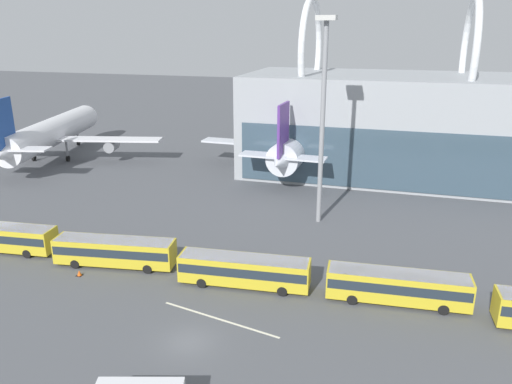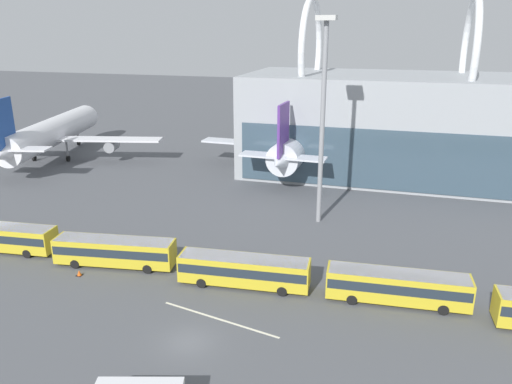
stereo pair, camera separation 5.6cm
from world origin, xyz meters
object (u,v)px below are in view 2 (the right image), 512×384
airliner_at_gate_near (50,133)px  shuttle_bus_1 (1,236)px  shuttle_bus_3 (244,269)px  airliner_at_gate_far (304,141)px  traffic_cone_2 (79,273)px  shuttle_bus_4 (397,285)px  floodlight_mast (323,100)px  shuttle_bus_2 (115,250)px

airliner_at_gate_near → shuttle_bus_1: size_ratio=3.26×
shuttle_bus_1 → shuttle_bus_3: bearing=-5.5°
airliner_at_gate_far → shuttle_bus_3: airliner_at_gate_far is taller
airliner_at_gate_far → traffic_cone_2: size_ratio=62.83×
shuttle_bus_4 → traffic_cone_2: shuttle_bus_4 is taller
shuttle_bus_1 → shuttle_bus_4: bearing=-4.3°
airliner_at_gate_near → shuttle_bus_3: airliner_at_gate_near is taller
airliner_at_gate_near → shuttle_bus_4: (65.95, -36.53, -3.50)m
airliner_at_gate_far → shuttle_bus_3: bearing=-174.5°
airliner_at_gate_far → shuttle_bus_1: 52.42m
shuttle_bus_1 → floodlight_mast: size_ratio=0.51×
shuttle_bus_3 → traffic_cone_2: 17.52m
airliner_at_gate_near → shuttle_bus_1: bearing=-163.3°
airliner_at_gate_near → shuttle_bus_2: size_ratio=3.24×
airliner_at_gate_near → floodlight_mast: size_ratio=1.66×
airliner_at_gate_far → floodlight_mast: bearing=-162.5°
airliner_at_gate_far → shuttle_bus_2: bearing=167.0°
airliner_at_gate_far → floodlight_mast: 28.65m
shuttle_bus_2 → shuttle_bus_1: bearing=173.0°
shuttle_bus_3 → shuttle_bus_4: bearing=-1.2°
shuttle_bus_2 → shuttle_bus_4: same height
airliner_at_gate_far → traffic_cone_2: (-14.39, -47.87, -4.91)m
shuttle_bus_1 → shuttle_bus_2: same height
floodlight_mast → airliner_at_gate_near: bearing=162.1°
airliner_at_gate_far → traffic_cone_2: bearing=165.2°
shuttle_bus_3 → traffic_cone_2: size_ratio=21.54×
airliner_at_gate_far → shuttle_bus_3: size_ratio=2.92×
shuttle_bus_3 → shuttle_bus_1: bearing=175.2°
airliner_at_gate_near → floodlight_mast: bearing=-121.2°
airliner_at_gate_near → airliner_at_gate_far: size_ratio=1.12×
shuttle_bus_4 → traffic_cone_2: (-32.01, -3.72, -1.54)m
shuttle_bus_2 → floodlight_mast: 30.61m
airliner_at_gate_far → shuttle_bus_2: (-11.95, -44.72, -3.37)m
floodlight_mast → shuttle_bus_3: bearing=-102.3°
floodlight_mast → traffic_cone_2: (-21.50, -22.37, -15.86)m
traffic_cone_2 → floodlight_mast: bearing=46.1°
shuttle_bus_1 → shuttle_bus_2: size_ratio=1.00×
airliner_at_gate_far → traffic_cone_2: airliner_at_gate_far is taller
shuttle_bus_4 → shuttle_bus_2: bearing=177.3°
shuttle_bus_1 → shuttle_bus_4: size_ratio=1.00×
traffic_cone_2 → airliner_at_gate_near: bearing=130.1°
shuttle_bus_4 → shuttle_bus_1: bearing=177.3°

